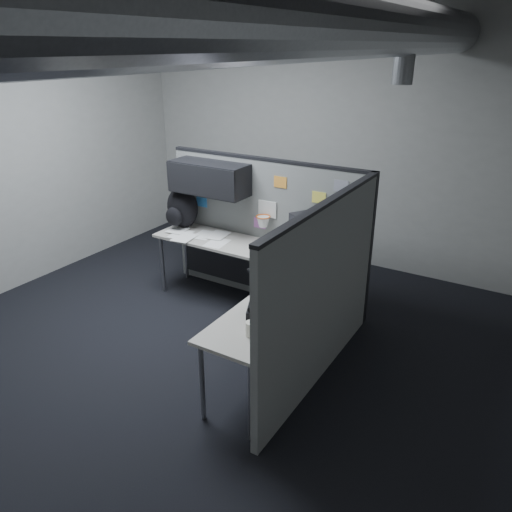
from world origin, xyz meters
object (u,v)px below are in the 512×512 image
Objects in this scene: desk at (256,270)px; keyboard at (269,269)px; backpack at (182,208)px; monitor at (316,237)px; phone at (260,310)px.

keyboard is (0.25, -0.16, 0.13)m from desk.
keyboard is 0.86× the size of backpack.
monitor is 0.59m from keyboard.
backpack is at bearing 163.84° from monitor.
monitor is (0.51, 0.31, 0.36)m from desk.
keyboard is 0.85m from phone.
phone is at bearing -100.14° from monitor.
monitor is at bearing 31.58° from desk.
desk is 0.32m from keyboard.
monitor reaches higher than phone.
desk is at bearing -162.73° from monitor.
backpack is (-1.75, 0.06, -0.00)m from monitor.
backpack reaches higher than keyboard.
monitor reaches higher than desk.
phone is 2.27m from backpack.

